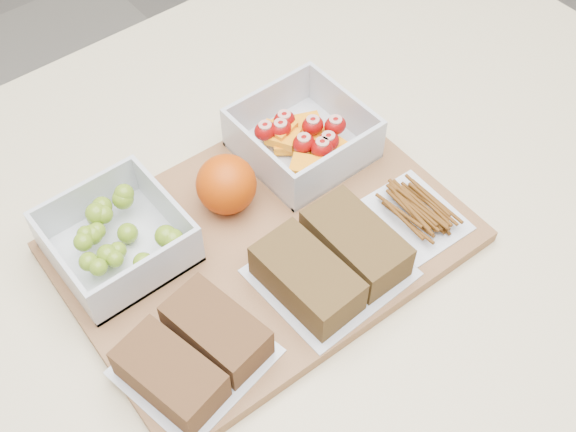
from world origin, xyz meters
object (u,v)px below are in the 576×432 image
Objects in this scene: sandwich_bag_left at (194,353)px; grape_container at (118,238)px; orange at (226,184)px; cutting_board at (264,242)px; sandwich_bag_center at (331,261)px; fruit_container at (302,138)px; pretzel_bag at (415,210)px.

grape_container is at bearing 85.40° from sandwich_bag_left.
sandwich_bag_left is (-0.14, -0.14, -0.01)m from orange.
sandwich_bag_center reaches higher than cutting_board.
grape_container is 0.25m from fruit_container.
sandwich_bag_center is (0.17, -0.00, 0.00)m from sandwich_bag_left.
pretzel_bag is (0.15, -0.08, 0.02)m from cutting_board.
sandwich_bag_center is (-0.09, -0.15, -0.00)m from fruit_container.
orange is at bearing -8.53° from grape_container.
sandwich_bag_left is (-0.26, -0.15, -0.00)m from fruit_container.
fruit_container is (0.12, 0.07, 0.03)m from cutting_board.
pretzel_bag is at bearing -44.13° from orange.
sandwich_bag_left is 1.36× the size of pretzel_bag.
cutting_board is at bearing 150.93° from pretzel_bag.
cutting_board is 2.80× the size of sandwich_bag_center.
grape_container is at bearing 149.32° from pretzel_bag.
pretzel_bag is at bearing -30.68° from grape_container.
cutting_board is 3.77× the size of pretzel_bag.
cutting_board is 0.17m from pretzel_bag.
orange reaches higher than cutting_board.
cutting_board is 6.21× the size of orange.
pretzel_bag is at bearing -78.13° from fruit_container.
sandwich_bag_center is at bearing 179.22° from pretzel_bag.
fruit_container is 0.91× the size of sandwich_bag_center.
sandwich_bag_left is at bearing -149.93° from cutting_board.
cutting_board is 3.19× the size of grape_container.
fruit_container is at bearing 30.30° from sandwich_bag_left.
fruit_container is 0.90× the size of sandwich_bag_left.
sandwich_bag_left is (-0.14, -0.08, 0.03)m from cutting_board.
pretzel_bag reaches higher than cutting_board.
sandwich_bag_center is (0.03, -0.14, -0.01)m from orange.
cutting_board is at bearing 108.12° from sandwich_bag_center.
fruit_container is 0.16m from pretzel_bag.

